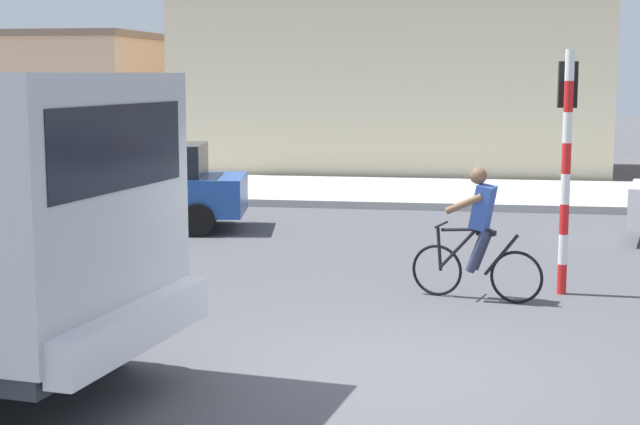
{
  "coord_description": "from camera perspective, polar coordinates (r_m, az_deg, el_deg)",
  "views": [
    {
      "loc": [
        0.81,
        -8.99,
        2.89
      ],
      "look_at": [
        -1.02,
        2.5,
        1.2
      ],
      "focal_mm": 53.75,
      "sensor_mm": 36.0,
      "label": 1
    }
  ],
  "objects": [
    {
      "name": "building_mid_block",
      "position": [
        28.79,
        4.37,
        7.92
      ],
      "size": [
        12.19,
        6.61,
        5.44
      ],
      "color": "beige",
      "rests_on": "ground"
    },
    {
      "name": "building_corner_left",
      "position": [
        32.28,
        -16.4,
        6.48
      ],
      "size": [
        8.09,
        7.26,
        4.14
      ],
      "color": "tan",
      "rests_on": "ground"
    },
    {
      "name": "traffic_light_pole",
      "position": [
        12.91,
        14.47,
        4.35
      ],
      "size": [
        0.24,
        0.43,
        3.2
      ],
      "color": "red",
      "rests_on": "ground"
    },
    {
      "name": "ground_plane",
      "position": [
        9.48,
        3.75,
        -9.51
      ],
      "size": [
        120.0,
        120.0,
        0.0
      ],
      "primitive_type": "plane",
      "color": "#4C4C51"
    },
    {
      "name": "car_red_near",
      "position": [
        18.19,
        -10.7,
        1.58
      ],
      "size": [
        4.21,
        2.33,
        1.6
      ],
      "color": "#234C9E",
      "rests_on": "ground"
    },
    {
      "name": "sidewalk_far",
      "position": [
        22.98,
        6.96,
        1.18
      ],
      "size": [
        80.0,
        5.0,
        0.16
      ],
      "primitive_type": "cube",
      "color": "#ADADA8",
      "rests_on": "ground"
    },
    {
      "name": "cyclist",
      "position": [
        12.41,
        9.38,
        -1.25
      ],
      "size": [
        1.68,
        0.63,
        1.72
      ],
      "color": "black",
      "rests_on": "ground"
    }
  ]
}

